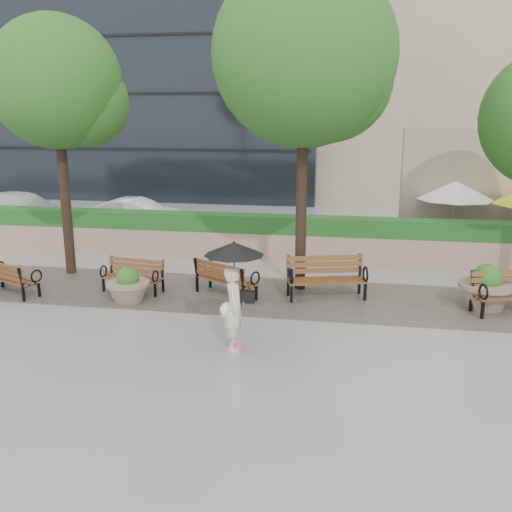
% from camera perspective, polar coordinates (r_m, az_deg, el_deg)
% --- Properties ---
extents(ground, '(100.00, 100.00, 0.00)m').
position_cam_1_polar(ground, '(11.94, -5.11, -8.25)').
color(ground, gray).
rests_on(ground, ground).
extents(cobble_strip, '(28.00, 3.20, 0.01)m').
position_cam_1_polar(cobble_strip, '(14.68, -2.10, -3.82)').
color(cobble_strip, '#383330').
rests_on(cobble_strip, ground).
extents(hedge_wall, '(24.00, 0.80, 1.35)m').
position_cam_1_polar(hedge_wall, '(18.30, 0.48, 2.00)').
color(hedge_wall, '#A87B6C').
rests_on(hedge_wall, ground).
extents(asphalt_street, '(40.00, 7.00, 0.00)m').
position_cam_1_polar(asphalt_street, '(22.31, 2.17, 2.49)').
color(asphalt_street, black).
rests_on(asphalt_street, ground).
extents(bldg_stone, '(18.00, 10.00, 20.00)m').
position_cam_1_polar(bldg_stone, '(34.80, 23.34, 22.22)').
color(bldg_stone, tan).
rests_on(bldg_stone, ground).
extents(bench_0, '(1.73, 1.23, 0.87)m').
position_cam_1_polar(bench_0, '(15.87, -23.23, -2.64)').
color(bench_0, brown).
rests_on(bench_0, ground).
extents(bench_1, '(1.64, 0.82, 0.84)m').
position_cam_1_polar(bench_1, '(15.11, -12.18, -2.63)').
color(bench_1, brown).
rests_on(bench_1, ground).
extents(bench_2, '(1.79, 1.45, 0.91)m').
position_cam_1_polar(bench_2, '(14.44, -3.05, -3.02)').
color(bench_2, brown).
rests_on(bench_2, ground).
extents(bench_3, '(2.06, 1.25, 1.04)m').
position_cam_1_polar(bench_3, '(14.37, 7.03, -3.04)').
color(bench_3, brown).
rests_on(bench_3, ground).
extents(bench_4, '(1.95, 1.27, 0.98)m').
position_cam_1_polar(bench_4, '(14.50, 24.19, -4.15)').
color(bench_4, brown).
rests_on(bench_4, ground).
extents(planter_left, '(1.06, 1.06, 0.89)m').
position_cam_1_polar(planter_left, '(14.35, -12.68, -3.16)').
color(planter_left, '#7F6B56').
rests_on(planter_left, ground).
extents(planter_right, '(1.30, 1.30, 1.09)m').
position_cam_1_polar(planter_right, '(14.58, 22.00, -3.28)').
color(planter_right, '#7F6B56').
rests_on(planter_right, ground).
extents(lamppost, '(0.28, 0.28, 4.30)m').
position_cam_1_polar(lamppost, '(14.70, 4.53, 3.82)').
color(lamppost, black).
rests_on(lamppost, ground).
extents(tree_0, '(3.61, 3.54, 7.08)m').
position_cam_1_polar(tree_0, '(16.80, -18.76, 15.62)').
color(tree_0, black).
rests_on(tree_0, ground).
extents(tree_1, '(4.47, 4.47, 8.13)m').
position_cam_1_polar(tree_1, '(14.58, 5.50, 18.86)').
color(tree_1, black).
rests_on(tree_1, ground).
extents(patio_umb_white, '(2.50, 2.50, 2.30)m').
position_cam_1_polar(patio_umb_white, '(20.18, 19.29, 6.18)').
color(patio_umb_white, black).
rests_on(patio_umb_white, ground).
extents(car_left, '(5.01, 2.82, 1.37)m').
position_cam_1_polar(car_left, '(24.89, -22.31, 4.27)').
color(car_left, silver).
rests_on(car_left, ground).
extents(car_right, '(3.88, 1.48, 1.26)m').
position_cam_1_polar(car_right, '(22.73, -11.71, 4.04)').
color(car_right, silver).
rests_on(car_right, ground).
extents(pedestrian, '(1.17, 1.17, 2.14)m').
position_cam_1_polar(pedestrian, '(11.02, -2.20, -2.92)').
color(pedestrian, beige).
rests_on(pedestrian, ground).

